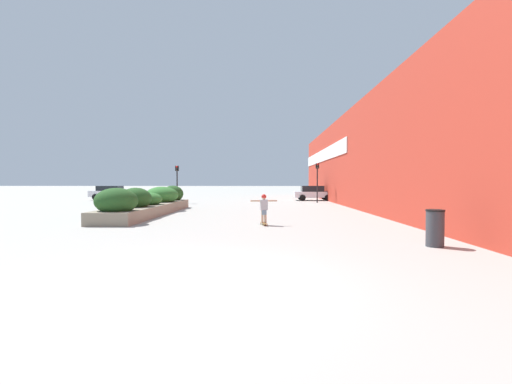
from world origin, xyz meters
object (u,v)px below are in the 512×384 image
object	(u,v)px
skateboard	(264,223)
car_leftmost	(313,193)
skateboarder	(264,206)
trash_bin	(435,228)
car_center_left	(111,192)
traffic_light_left	(177,177)
car_center_right	(418,193)
traffic_light_right	(317,176)

from	to	relation	value
skateboard	car_leftmost	xyz separation A→B (m)	(4.84, 19.62, 0.69)
skateboarder	trash_bin	xyz separation A→B (m)	(4.88, -4.71, -0.30)
skateboard	car_leftmost	distance (m)	20.22
car_center_left	traffic_light_left	xyz separation A→B (m)	(8.16, -5.05, 1.48)
car_leftmost	car_center_left	world-z (taller)	car_leftmost
skateboarder	trash_bin	bearing A→B (deg)	-56.17
car_center_left	traffic_light_left	size ratio (longest dim) A/B	1.26
car_leftmost	car_center_left	distance (m)	20.68
car_center_right	car_leftmost	bearing A→B (deg)	84.07
car_center_right	skateboarder	bearing A→B (deg)	141.75
trash_bin	traffic_light_left	bearing A→B (deg)	122.22
traffic_light_left	traffic_light_right	world-z (taller)	traffic_light_right
car_leftmost	traffic_light_left	distance (m)	13.35
traffic_light_left	traffic_light_right	bearing A→B (deg)	2.65
traffic_light_left	traffic_light_right	distance (m)	12.33
skateboarder	traffic_light_right	bearing A→B (deg)	61.40
skateboard	traffic_light_left	bearing A→B (deg)	104.60
car_leftmost	car_center_right	xyz separation A→B (m)	(9.82, -1.02, 0.02)
skateboarder	car_center_left	bearing A→B (deg)	115.84
traffic_light_left	traffic_light_right	xyz separation A→B (m)	(12.31, 0.57, 0.14)
skateboarder	trash_bin	world-z (taller)	skateboarder
traffic_light_right	traffic_light_left	bearing A→B (deg)	-177.35
skateboarder	car_center_right	bearing A→B (deg)	39.58
trash_bin	car_center_right	xyz separation A→B (m)	(9.78, 23.32, 0.24)
car_center_left	traffic_light_right	size ratio (longest dim) A/B	1.18
skateboarder	car_center_right	xyz separation A→B (m)	(14.67, 18.60, -0.06)
skateboard	car_center_left	distance (m)	25.71
car_center_right	trash_bin	bearing A→B (deg)	157.24
skateboard	skateboarder	world-z (taller)	skateboarder
traffic_light_right	trash_bin	bearing A→B (deg)	-89.34
trash_bin	traffic_light_left	xyz separation A→B (m)	(-12.55, 19.91, 1.70)
car_center_right	traffic_light_left	distance (m)	22.64
traffic_light_right	skateboarder	bearing A→B (deg)	-106.43
skateboard	skateboarder	distance (m)	0.76
skateboarder	trash_bin	size ratio (longest dim) A/B	1.17
skateboard	trash_bin	size ratio (longest dim) A/B	0.77
car_leftmost	traffic_light_right	bearing A→B (deg)	-2.92
trash_bin	car_center_left	bearing A→B (deg)	129.68
traffic_light_left	traffic_light_right	size ratio (longest dim) A/B	0.93
car_center_right	traffic_light_left	world-z (taller)	traffic_light_left
skateboarder	car_center_right	distance (m)	23.69
car_center_right	traffic_light_right	distance (m)	10.53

